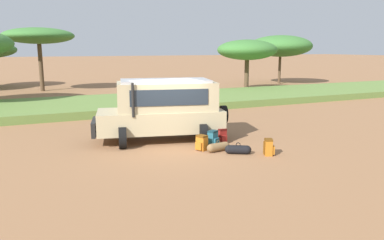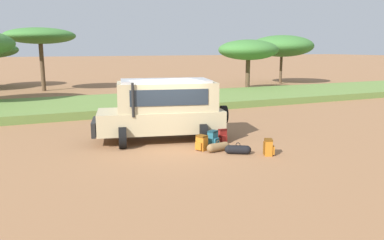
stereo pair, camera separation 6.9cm
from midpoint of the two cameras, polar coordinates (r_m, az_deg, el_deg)
name	(u,v)px [view 1 (the left image)]	position (r m, az deg, el deg)	size (l,w,h in m)	color
ground_plane	(171,146)	(14.19, -3.39, -4.02)	(320.00, 320.00, 0.00)	#936642
grass_bank	(112,104)	(23.78, -12.15, 2.39)	(120.00, 7.00, 0.44)	olive
safari_vehicle	(163,108)	(14.87, -4.55, 1.76)	(5.48, 3.42, 2.44)	tan
backpack_beside_front_wheel	(269,147)	(13.20, 11.47, -4.10)	(0.43, 0.41, 0.58)	#B26619
backpack_cluster_center	(222,136)	(14.58, 4.42, -2.47)	(0.36, 0.40, 0.58)	maroon
backpack_near_rear_wheel	(202,143)	(13.57, 1.33, -3.52)	(0.45, 0.45, 0.55)	#B26619
backpack_outermost	(213,139)	(13.96, 3.09, -2.95)	(0.44, 0.44, 0.64)	#235B6B
duffel_bag_low_black_case	(238,150)	(13.22, 6.88, -4.50)	(0.85, 0.61, 0.41)	black
duffel_bag_soft_canvas	(218,147)	(13.49, 3.89, -4.13)	(0.94, 0.39, 0.41)	brown
acacia_tree_right_mid	(39,36)	(34.65, -22.39, 11.74)	(5.83, 5.35, 5.33)	brown
acacia_tree_far_right	(247,50)	(32.22, 8.36, 10.50)	(5.16, 4.64, 4.34)	brown
acacia_tree_distant_right	(281,46)	(39.99, 13.30, 10.91)	(6.49, 6.16, 4.93)	brown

